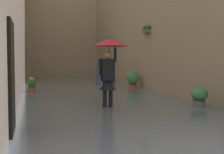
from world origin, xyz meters
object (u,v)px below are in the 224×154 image
object	(u,v)px
person_wading	(109,58)
potted_plant_far_right	(32,85)
potted_plant_near_left	(133,79)
potted_plant_far_left	(110,76)
potted_plant_mid_left	(199,96)

from	to	relation	value
person_wading	potted_plant_far_right	xyz separation A→B (m)	(2.21, -5.11, -1.17)
potted_plant_near_left	potted_plant_far_right	size ratio (longest dim) A/B	1.30
potted_plant_far_left	potted_plant_mid_left	bearing A→B (deg)	88.55
potted_plant_far_right	potted_plant_mid_left	bearing A→B (deg)	130.47
potted_plant_near_left	potted_plant_far_left	bearing A→B (deg)	-92.19
potted_plant_far_left	person_wading	bearing A→B (deg)	75.11
potted_plant_far_left	potted_plant_mid_left	xyz separation A→B (m)	(0.30, 11.69, -0.06)
potted_plant_mid_left	potted_plant_far_right	distance (m)	7.50
person_wading	potted_plant_far_left	size ratio (longest dim) A/B	2.86
person_wading	potted_plant_mid_left	distance (m)	2.96
potted_plant_far_left	potted_plant_far_right	xyz separation A→B (m)	(5.16, 5.98, -0.06)
potted_plant_mid_left	potted_plant_near_left	size ratio (longest dim) A/B	0.70
potted_plant_far_left	potted_plant_near_left	world-z (taller)	potted_plant_near_left
person_wading	potted_plant_far_right	world-z (taller)	person_wading
potted_plant_mid_left	person_wading	bearing A→B (deg)	-12.65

